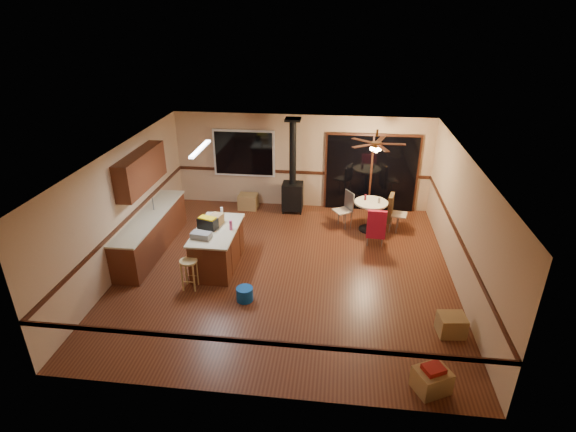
% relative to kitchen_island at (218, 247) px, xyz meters
% --- Properties ---
extents(floor, '(7.00, 7.00, 0.00)m').
position_rel_kitchen_island_xyz_m(floor, '(1.50, 0.00, -0.45)').
color(floor, '#562918').
rests_on(floor, ground).
extents(ceiling, '(7.00, 7.00, 0.00)m').
position_rel_kitchen_island_xyz_m(ceiling, '(1.50, 0.00, 2.15)').
color(ceiling, silver).
rests_on(ceiling, ground).
extents(wall_back, '(7.00, 0.00, 7.00)m').
position_rel_kitchen_island_xyz_m(wall_back, '(1.50, 3.50, 0.85)').
color(wall_back, tan).
rests_on(wall_back, ground).
extents(wall_front, '(7.00, 0.00, 7.00)m').
position_rel_kitchen_island_xyz_m(wall_front, '(1.50, -3.50, 0.85)').
color(wall_front, tan).
rests_on(wall_front, ground).
extents(wall_left, '(0.00, 7.00, 7.00)m').
position_rel_kitchen_island_xyz_m(wall_left, '(-2.00, 0.00, 0.85)').
color(wall_left, tan).
rests_on(wall_left, ground).
extents(wall_right, '(0.00, 7.00, 7.00)m').
position_rel_kitchen_island_xyz_m(wall_right, '(5.00, 0.00, 0.85)').
color(wall_right, tan).
rests_on(wall_right, ground).
extents(chair_rail, '(7.00, 7.00, 0.08)m').
position_rel_kitchen_island_xyz_m(chair_rail, '(1.50, 0.00, 0.55)').
color(chair_rail, '#38190E').
rests_on(chair_rail, ground).
extents(window, '(1.72, 0.10, 1.32)m').
position_rel_kitchen_island_xyz_m(window, '(-0.10, 3.45, 1.05)').
color(window, black).
rests_on(window, ground).
extents(sliding_door, '(2.52, 0.10, 2.10)m').
position_rel_kitchen_island_xyz_m(sliding_door, '(3.40, 3.45, 0.60)').
color(sliding_door, black).
rests_on(sliding_door, ground).
extents(lower_cabinets, '(0.60, 3.00, 0.86)m').
position_rel_kitchen_island_xyz_m(lower_cabinets, '(-1.70, 0.50, -0.02)').
color(lower_cabinets, '#562715').
rests_on(lower_cabinets, ground).
extents(countertop, '(0.64, 3.04, 0.04)m').
position_rel_kitchen_island_xyz_m(countertop, '(-1.70, 0.50, 0.43)').
color(countertop, beige).
rests_on(countertop, lower_cabinets).
extents(upper_cabinets, '(0.35, 2.00, 0.80)m').
position_rel_kitchen_island_xyz_m(upper_cabinets, '(-1.83, 0.70, 1.45)').
color(upper_cabinets, '#562715').
rests_on(upper_cabinets, ground).
extents(kitchen_island, '(0.88, 1.68, 0.90)m').
position_rel_kitchen_island_xyz_m(kitchen_island, '(0.00, 0.00, 0.00)').
color(kitchen_island, '#532614').
rests_on(kitchen_island, ground).
extents(wood_stove, '(0.55, 0.50, 2.52)m').
position_rel_kitchen_island_xyz_m(wood_stove, '(1.30, 3.05, 0.28)').
color(wood_stove, black).
rests_on(wood_stove, ground).
extents(ceiling_fan, '(0.24, 0.24, 0.55)m').
position_rel_kitchen_island_xyz_m(ceiling_fan, '(3.37, 2.14, 1.76)').
color(ceiling_fan, brown).
rests_on(ceiling_fan, ceiling).
extents(fluorescent_strip, '(0.10, 1.20, 0.04)m').
position_rel_kitchen_island_xyz_m(fluorescent_strip, '(-0.30, 0.30, 2.11)').
color(fluorescent_strip, white).
rests_on(fluorescent_strip, ceiling).
extents(toolbox_grey, '(0.43, 0.28, 0.12)m').
position_rel_kitchen_island_xyz_m(toolbox_grey, '(-0.20, -0.43, 0.51)').
color(toolbox_grey, slate).
rests_on(toolbox_grey, kitchen_island).
extents(toolbox_black, '(0.46, 0.33, 0.23)m').
position_rel_kitchen_island_xyz_m(toolbox_black, '(-0.18, 0.02, 0.56)').
color(toolbox_black, black).
rests_on(toolbox_black, kitchen_island).
extents(toolbox_yellow_lid, '(0.40, 0.29, 0.03)m').
position_rel_kitchen_island_xyz_m(toolbox_yellow_lid, '(-0.18, 0.02, 0.69)').
color(toolbox_yellow_lid, gold).
rests_on(toolbox_yellow_lid, toolbox_black).
extents(box_on_island, '(0.31, 0.37, 0.22)m').
position_rel_kitchen_island_xyz_m(box_on_island, '(-0.06, 0.23, 0.56)').
color(box_on_island, olive).
rests_on(box_on_island, kitchen_island).
extents(bottle_dark, '(0.09, 0.09, 0.25)m').
position_rel_kitchen_island_xyz_m(bottle_dark, '(-0.22, 0.02, 0.57)').
color(bottle_dark, black).
rests_on(bottle_dark, kitchen_island).
extents(bottle_pink, '(0.08, 0.08, 0.22)m').
position_rel_kitchen_island_xyz_m(bottle_pink, '(0.32, 0.01, 0.55)').
color(bottle_pink, '#D84C8C').
rests_on(bottle_pink, kitchen_island).
extents(bottle_white, '(0.06, 0.06, 0.18)m').
position_rel_kitchen_island_xyz_m(bottle_white, '(-0.06, 0.72, 0.54)').
color(bottle_white, white).
rests_on(bottle_white, kitchen_island).
extents(bar_stool, '(0.42, 0.42, 0.65)m').
position_rel_kitchen_island_xyz_m(bar_stool, '(-0.34, -0.91, -0.13)').
color(bar_stool, tan).
rests_on(bar_stool, floor).
extents(blue_bucket, '(0.36, 0.36, 0.27)m').
position_rel_kitchen_island_xyz_m(blue_bucket, '(0.83, -1.19, -0.32)').
color(blue_bucket, '#0C4BAE').
rests_on(blue_bucket, floor).
extents(dining_table, '(0.84, 0.84, 0.78)m').
position_rel_kitchen_island_xyz_m(dining_table, '(3.37, 2.14, 0.08)').
color(dining_table, black).
rests_on(dining_table, ground).
extents(glass_red, '(0.07, 0.07, 0.15)m').
position_rel_kitchen_island_xyz_m(glass_red, '(3.22, 2.24, 0.40)').
color(glass_red, '#590C14').
rests_on(glass_red, dining_table).
extents(glass_cream, '(0.07, 0.07, 0.14)m').
position_rel_kitchen_island_xyz_m(glass_cream, '(3.55, 2.09, 0.40)').
color(glass_cream, beige).
rests_on(glass_cream, dining_table).
extents(chair_left, '(0.55, 0.55, 0.51)m').
position_rel_kitchen_island_xyz_m(chair_left, '(2.76, 2.30, 0.14)').
color(chair_left, tan).
rests_on(chair_left, ground).
extents(chair_near, '(0.44, 0.48, 0.70)m').
position_rel_kitchen_island_xyz_m(chair_near, '(3.46, 1.26, 0.14)').
color(chair_near, tan).
rests_on(chair_near, ground).
extents(chair_right, '(0.54, 0.51, 0.70)m').
position_rel_kitchen_island_xyz_m(chair_right, '(3.89, 2.23, 0.14)').
color(chair_right, tan).
rests_on(chair_right, ground).
extents(box_under_window, '(0.53, 0.43, 0.42)m').
position_rel_kitchen_island_xyz_m(box_under_window, '(0.04, 3.10, -0.24)').
color(box_under_window, olive).
rests_on(box_under_window, floor).
extents(box_corner_a, '(0.62, 0.58, 0.37)m').
position_rel_kitchen_island_xyz_m(box_corner_a, '(4.04, -3.08, -0.27)').
color(box_corner_a, olive).
rests_on(box_corner_a, floor).
extents(box_corner_b, '(0.50, 0.44, 0.37)m').
position_rel_kitchen_island_xyz_m(box_corner_b, '(4.60, -1.73, -0.27)').
color(box_corner_b, olive).
rests_on(box_corner_b, floor).
extents(box_small_red, '(0.37, 0.35, 0.08)m').
position_rel_kitchen_island_xyz_m(box_small_red, '(4.04, -3.08, -0.05)').
color(box_small_red, maroon).
rests_on(box_small_red, box_corner_a).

